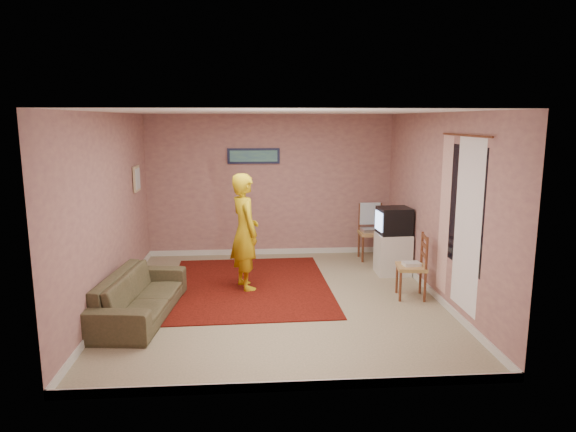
{
  "coord_description": "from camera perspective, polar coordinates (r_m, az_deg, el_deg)",
  "views": [
    {
      "loc": [
        -0.36,
        -6.9,
        2.51
      ],
      "look_at": [
        0.19,
        0.6,
        1.09
      ],
      "focal_mm": 32.0,
      "sensor_mm": 36.0,
      "label": 1
    }
  ],
  "objects": [
    {
      "name": "game_console",
      "position": [
        7.48,
        13.55,
        -5.19
      ],
      "size": [
        0.25,
        0.19,
        0.05
      ],
      "primitive_type": "cube",
      "rotation": [
        0.0,
        0.0,
        0.06
      ],
      "color": "silver",
      "rests_on": "chair_b"
    },
    {
      "name": "baseboard_right",
      "position": [
        7.77,
        15.75,
        -8.14
      ],
      "size": [
        0.02,
        5.0,
        0.1
      ],
      "primitive_type": "cube",
      "color": "silver",
      "rests_on": "ground"
    },
    {
      "name": "wall_right",
      "position": [
        7.47,
        16.31,
        0.98
      ],
      "size": [
        0.02,
        5.0,
        2.6
      ],
      "primitive_type": "cube",
      "color": "tan",
      "rests_on": "ground"
    },
    {
      "name": "wall_left",
      "position": [
        7.25,
        -19.23,
        0.52
      ],
      "size": [
        0.02,
        5.0,
        2.6
      ],
      "primitive_type": "cube",
      "color": "tan",
      "rests_on": "ground"
    },
    {
      "name": "tv_cabinet",
      "position": [
        8.6,
        11.56,
        -4.13
      ],
      "size": [
        0.53,
        0.48,
        0.67
      ],
      "primitive_type": "cube",
      "color": "silver",
      "rests_on": "ground"
    },
    {
      "name": "chair_b",
      "position": [
        7.47,
        13.58,
        -4.69
      ],
      "size": [
        0.45,
        0.47,
        0.5
      ],
      "rotation": [
        0.0,
        0.0,
        -1.72
      ],
      "color": "tan",
      "rests_on": "ground"
    },
    {
      "name": "sofa",
      "position": [
        6.93,
        -16.12,
        -8.44
      ],
      "size": [
        0.96,
        2.01,
        0.57
      ],
      "primitive_type": "imported",
      "rotation": [
        0.0,
        0.0,
        1.46
      ],
      "color": "brown",
      "rests_on": "ground"
    },
    {
      "name": "blue_throw",
      "position": [
        9.49,
        9.09,
        0.27
      ],
      "size": [
        0.38,
        0.05,
        0.4
      ],
      "primitive_type": "cube",
      "color": "#8ABDE2",
      "rests_on": "chair_a"
    },
    {
      "name": "person",
      "position": [
        7.61,
        -4.82,
        -1.76
      ],
      "size": [
        0.61,
        0.74,
        1.74
      ],
      "primitive_type": "imported",
      "rotation": [
        0.0,
        0.0,
        1.93
      ],
      "color": "gold",
      "rests_on": "ground"
    },
    {
      "name": "ceiling",
      "position": [
        6.91,
        -1.23,
        11.47
      ],
      "size": [
        4.5,
        5.0,
        0.02
      ],
      "primitive_type": "cube",
      "color": "white",
      "rests_on": "wall_back"
    },
    {
      "name": "ground",
      "position": [
        7.35,
        -1.15,
        -9.24
      ],
      "size": [
        5.0,
        5.0,
        0.0
      ],
      "primitive_type": "plane",
      "color": "tan",
      "rests_on": "ground"
    },
    {
      "name": "area_rug",
      "position": [
        7.93,
        -4.26,
        -7.71
      ],
      "size": [
        2.46,
        3.04,
        0.02
      ],
      "primitive_type": "cube",
      "rotation": [
        0.0,
        0.0,
        0.03
      ],
      "color": "black",
      "rests_on": "ground"
    },
    {
      "name": "crt_tv",
      "position": [
        8.47,
        11.67,
        -0.51
      ],
      "size": [
        0.53,
        0.48,
        0.43
      ],
      "rotation": [
        0.0,
        0.0,
        0.06
      ],
      "color": "black",
      "rests_on": "tv_cabinet"
    },
    {
      "name": "wall_back",
      "position": [
        9.48,
        -1.99,
        3.39
      ],
      "size": [
        4.5,
        0.02,
        2.6
      ],
      "primitive_type": "cube",
      "color": "tan",
      "rests_on": "ground"
    },
    {
      "name": "baseboard_back",
      "position": [
        9.71,
        -1.94,
        -3.96
      ],
      "size": [
        4.5,
        0.02,
        0.1
      ],
      "primitive_type": "cube",
      "color": "silver",
      "rests_on": "ground"
    },
    {
      "name": "picture_left",
      "position": [
        8.75,
        -16.45,
        3.99
      ],
      "size": [
        0.04,
        0.38,
        0.42
      ],
      "color": "#CAB88B",
      "rests_on": "wall_left"
    },
    {
      "name": "curtain_rod",
      "position": [
        6.52,
        19.13,
        8.48
      ],
      "size": [
        0.02,
        1.4,
        0.02
      ],
      "primitive_type": "cylinder",
      "rotation": [
        1.57,
        0.0,
        0.0
      ],
      "color": "brown",
      "rests_on": "wall_right"
    },
    {
      "name": "dvd_player",
      "position": [
        9.36,
        9.31,
        -1.53
      ],
      "size": [
        0.39,
        0.3,
        0.06
      ],
      "primitive_type": "cube",
      "rotation": [
        0.0,
        0.0,
        0.09
      ],
      "color": "silver",
      "rests_on": "chair_a"
    },
    {
      "name": "baseboard_front",
      "position": [
        5.06,
        0.44,
        -18.35
      ],
      "size": [
        4.5,
        0.02,
        0.1
      ],
      "primitive_type": "cube",
      "color": "silver",
      "rests_on": "ground"
    },
    {
      "name": "wall_front",
      "position": [
        4.58,
        0.47,
        -4.59
      ],
      "size": [
        4.5,
        0.02,
        2.6
      ],
      "primitive_type": "cube",
      "color": "tan",
      "rests_on": "ground"
    },
    {
      "name": "curtain_sheer",
      "position": [
        6.52,
        19.31,
        -1.02
      ],
      "size": [
        0.01,
        0.75,
        2.1
      ],
      "primitive_type": "cube",
      "color": "white",
      "rests_on": "wall_right"
    },
    {
      "name": "window",
      "position": [
        6.62,
        19.02,
        0.93
      ],
      "size": [
        0.01,
        1.1,
        1.5
      ],
      "primitive_type": "cube",
      "color": "black",
      "rests_on": "wall_right"
    },
    {
      "name": "curtain_floral",
      "position": [
        7.15,
        17.0,
        0.1
      ],
      "size": [
        0.01,
        0.35,
        2.1
      ],
      "primitive_type": "cube",
      "color": "silver",
      "rests_on": "wall_right"
    },
    {
      "name": "baseboard_left",
      "position": [
        7.56,
        -18.57,
        -8.84
      ],
      "size": [
        0.02,
        5.0,
        0.1
      ],
      "primitive_type": "cube",
      "color": "silver",
      "rests_on": "ground"
    },
    {
      "name": "chair_a",
      "position": [
        9.35,
        9.32,
        -1.13
      ],
      "size": [
        0.46,
        0.44,
        0.55
      ],
      "rotation": [
        0.0,
        0.0,
        -0.02
      ],
      "color": "tan",
      "rests_on": "ground"
    },
    {
      "name": "picture_back",
      "position": [
        9.39,
        -3.84,
        6.67
      ],
      "size": [
        0.95,
        0.04,
        0.28
      ],
      "color": "#131836",
      "rests_on": "wall_back"
    }
  ]
}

